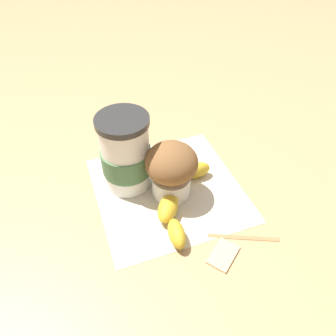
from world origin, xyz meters
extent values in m
plane|color=tan|center=(0.00, 0.00, 0.00)|extent=(3.00, 3.00, 0.00)
cube|color=beige|center=(0.00, 0.00, 0.00)|extent=(0.29, 0.29, 0.00)
cylinder|color=white|center=(-0.05, 0.05, 0.07)|extent=(0.08, 0.08, 0.13)
cylinder|color=#2D2D2D|center=(-0.05, 0.05, 0.13)|extent=(0.09, 0.09, 0.01)
cylinder|color=#4C754C|center=(-0.05, 0.05, 0.05)|extent=(0.08, 0.08, 0.04)
cylinder|color=white|center=(0.00, -0.01, 0.02)|extent=(0.07, 0.07, 0.04)
ellipsoid|color=brown|center=(0.00, -0.01, 0.07)|extent=(0.09, 0.09, 0.06)
ellipsoid|color=gold|center=(0.06, 0.00, 0.02)|extent=(0.06, 0.04, 0.03)
ellipsoid|color=gold|center=(0.01, -0.01, 0.02)|extent=(0.07, 0.05, 0.03)
ellipsoid|color=gold|center=(-0.03, -0.05, 0.02)|extent=(0.07, 0.07, 0.03)
ellipsoid|color=gold|center=(-0.04, -0.10, 0.02)|extent=(0.04, 0.06, 0.03)
cube|color=#E0B27F|center=(0.00, -0.16, 0.00)|extent=(0.06, 0.05, 0.01)
cube|color=#9E7547|center=(0.05, -0.15, 0.00)|extent=(0.09, 0.07, 0.00)
camera|label=1|loc=(-0.21, -0.34, 0.42)|focal=35.00mm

